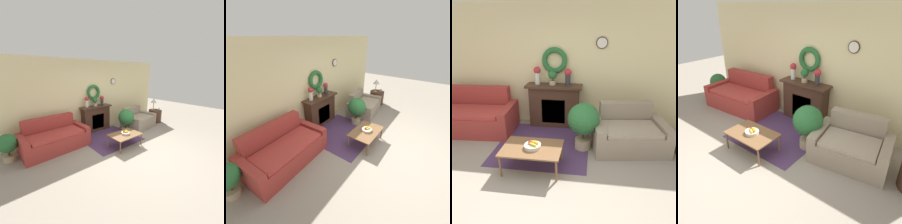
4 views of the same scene
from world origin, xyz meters
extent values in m
plane|color=gray|center=(0.00, 0.00, 0.00)|extent=(16.00, 16.00, 0.00)
cube|color=#4C335B|center=(-0.11, 1.40, 0.00)|extent=(1.80, 1.75, 0.01)
cube|color=beige|center=(0.00, 2.54, 1.35)|extent=(6.80, 0.06, 2.70)
cylinder|color=#382319|center=(0.96, 2.49, 1.88)|extent=(0.25, 0.02, 0.25)
cylinder|color=white|center=(0.96, 2.48, 1.88)|extent=(0.21, 0.01, 0.21)
torus|color=#286633|center=(-0.05, 2.45, 1.50)|extent=(0.57, 0.11, 0.57)
cube|color=#42281C|center=(-0.05, 2.34, 0.47)|extent=(1.11, 0.34, 0.94)
cube|color=black|center=(-0.05, 2.18, 0.40)|extent=(0.53, 0.02, 0.56)
cube|color=orange|center=(-0.05, 2.17, 0.33)|extent=(0.43, 0.01, 0.31)
cube|color=#42281C|center=(-0.05, 2.30, 0.96)|extent=(1.25, 0.41, 0.05)
cube|color=#9E332D|center=(-1.83, 1.70, 0.23)|extent=(1.59, 0.87, 0.45)
cube|color=#9E332D|center=(-1.86, 2.20, 0.46)|extent=(1.56, 0.31, 0.92)
cube|color=#9E332D|center=(-2.70, 1.76, 0.30)|extent=(0.23, 1.00, 0.59)
cube|color=#9E332D|center=(-0.98, 1.87, 0.30)|extent=(0.23, 1.00, 0.59)
cube|color=#AD3832|center=(-1.83, 1.70, 0.49)|extent=(1.52, 0.80, 0.08)
cube|color=gray|center=(1.55, 1.41, 0.20)|extent=(1.12, 0.87, 0.40)
cube|color=gray|center=(1.49, 1.87, 0.41)|extent=(1.05, 0.35, 0.82)
cube|color=gray|center=(0.95, 1.43, 0.27)|extent=(0.30, 0.94, 0.54)
cube|color=gray|center=(2.13, 1.60, 0.27)|extent=(0.30, 0.94, 0.54)
cube|color=tan|center=(1.55, 1.41, 0.44)|extent=(1.07, 0.80, 0.08)
cube|color=brown|center=(-0.11, 0.62, 0.38)|extent=(0.97, 0.65, 0.03)
cylinder|color=brown|center=(-0.56, 0.34, 0.19)|extent=(0.04, 0.04, 0.37)
cylinder|color=brown|center=(0.33, 0.34, 0.19)|extent=(0.04, 0.04, 0.37)
cylinder|color=brown|center=(-0.56, 0.90, 0.19)|extent=(0.04, 0.04, 0.37)
cylinder|color=brown|center=(0.33, 0.90, 0.19)|extent=(0.04, 0.04, 0.37)
cylinder|color=beige|center=(-0.10, 0.61, 0.43)|extent=(0.27, 0.27, 0.06)
sphere|color=#B2231E|center=(-0.14, 0.63, 0.48)|extent=(0.07, 0.07, 0.07)
sphere|color=orange|center=(-0.04, 0.61, 0.48)|extent=(0.08, 0.08, 0.08)
sphere|color=orange|center=(-0.09, 0.63, 0.48)|extent=(0.08, 0.08, 0.08)
ellipsoid|color=yellow|center=(-0.08, 0.58, 0.48)|extent=(0.17, 0.11, 0.04)
cylinder|color=#42281C|center=(2.69, 1.51, 0.27)|extent=(0.59, 0.59, 0.55)
cylinder|color=#B28E42|center=(2.62, 1.57, 0.56)|extent=(0.14, 0.14, 0.02)
cylinder|color=#B28E42|center=(2.62, 1.57, 0.74)|extent=(0.03, 0.03, 0.34)
cone|color=silver|center=(2.62, 1.57, 0.99)|extent=(0.27, 0.27, 0.17)
cylinder|color=silver|center=(2.82, 1.41, 0.60)|extent=(0.08, 0.08, 0.09)
cylinder|color=silver|center=(-0.43, 2.34, 1.11)|extent=(0.11, 0.11, 0.26)
sphere|color=#B72D33|center=(-0.43, 2.34, 1.30)|extent=(0.16, 0.16, 0.16)
cylinder|color=#2D2D33|center=(0.26, 2.34, 1.10)|extent=(0.11, 0.11, 0.23)
sphere|color=#B72D33|center=(0.26, 2.34, 1.27)|extent=(0.16, 0.16, 0.16)
cylinder|color=tan|center=(-0.08, 2.32, 1.03)|extent=(0.14, 0.14, 0.09)
cylinder|color=#4C3823|center=(-0.08, 2.32, 1.11)|extent=(0.02, 0.02, 0.05)
sphere|color=#286633|center=(-0.08, 2.32, 1.21)|extent=(0.19, 0.19, 0.19)
cylinder|color=tan|center=(-3.00, 1.91, 0.08)|extent=(0.29, 0.29, 0.15)
cylinder|color=#4C3823|center=(-3.00, 1.91, 0.22)|extent=(0.05, 0.05, 0.13)
sphere|color=#286633|center=(-3.00, 1.91, 0.49)|extent=(0.49, 0.49, 0.49)
cylinder|color=tan|center=(0.67, 1.38, 0.10)|extent=(0.30, 0.30, 0.20)
cylinder|color=#4C3823|center=(0.67, 1.38, 0.28)|extent=(0.05, 0.05, 0.16)
sphere|color=#286633|center=(0.67, 1.38, 0.61)|extent=(0.60, 0.60, 0.60)
camera|label=1|loc=(-3.12, -2.45, 2.22)|focal=24.00mm
camera|label=2|loc=(-3.30, -0.77, 2.71)|focal=24.00mm
camera|label=3|loc=(0.82, -2.33, 2.26)|focal=35.00mm
camera|label=4|loc=(2.70, -1.76, 2.66)|focal=35.00mm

